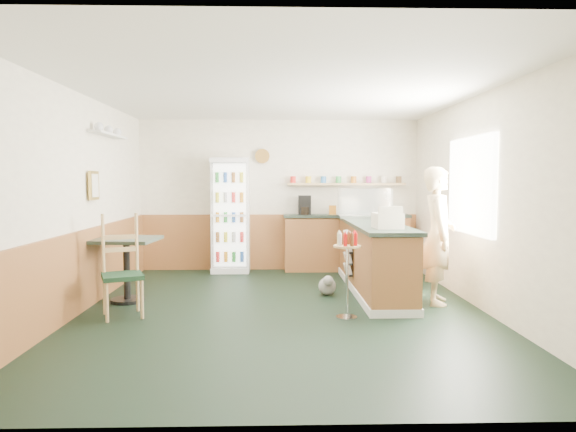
{
  "coord_description": "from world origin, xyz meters",
  "views": [
    {
      "loc": [
        -0.09,
        -6.29,
        1.62
      ],
      "look_at": [
        0.1,
        0.6,
        1.14
      ],
      "focal_mm": 32.0,
      "sensor_mm": 36.0,
      "label": 1
    }
  ],
  "objects_px": {
    "condiment_stand": "(347,261)",
    "cafe_table": "(127,257)",
    "display_case": "(364,204)",
    "cash_register": "(388,221)",
    "shopkeeper": "(438,236)",
    "drinks_fridge": "(231,215)",
    "cafe_chair": "(125,262)"
  },
  "relations": [
    {
      "from": "condiment_stand",
      "to": "cafe_table",
      "type": "height_order",
      "value": "condiment_stand"
    },
    {
      "from": "cafe_table",
      "to": "display_case",
      "type": "bearing_deg",
      "value": 21.33
    },
    {
      "from": "cash_register",
      "to": "cafe_table",
      "type": "relative_size",
      "value": 0.41
    },
    {
      "from": "display_case",
      "to": "shopkeeper",
      "type": "distance_m",
      "value": 1.72
    },
    {
      "from": "drinks_fridge",
      "to": "display_case",
      "type": "relative_size",
      "value": 2.41
    },
    {
      "from": "cash_register",
      "to": "cafe_table",
      "type": "bearing_deg",
      "value": 170.72
    },
    {
      "from": "cash_register",
      "to": "cafe_table",
      "type": "distance_m",
      "value": 3.46
    },
    {
      "from": "cafe_chair",
      "to": "cash_register",
      "type": "bearing_deg",
      "value": -16.53
    },
    {
      "from": "drinks_fridge",
      "to": "display_case",
      "type": "height_order",
      "value": "drinks_fridge"
    },
    {
      "from": "shopkeeper",
      "to": "cafe_table",
      "type": "distance_m",
      "value": 4.12
    },
    {
      "from": "drinks_fridge",
      "to": "shopkeeper",
      "type": "bearing_deg",
      "value": -39.98
    },
    {
      "from": "cash_register",
      "to": "shopkeeper",
      "type": "distance_m",
      "value": 0.75
    },
    {
      "from": "drinks_fridge",
      "to": "condiment_stand",
      "type": "relative_size",
      "value": 2.0
    },
    {
      "from": "display_case",
      "to": "shopkeeper",
      "type": "xyz_separation_m",
      "value": [
        0.7,
        -1.54,
        -0.35
      ]
    },
    {
      "from": "shopkeeper",
      "to": "condiment_stand",
      "type": "bearing_deg",
      "value": 130.5
    },
    {
      "from": "shopkeeper",
      "to": "condiment_stand",
      "type": "relative_size",
      "value": 1.79
    },
    {
      "from": "cash_register",
      "to": "shopkeeper",
      "type": "relative_size",
      "value": 0.2
    },
    {
      "from": "drinks_fridge",
      "to": "cafe_chair",
      "type": "xyz_separation_m",
      "value": [
        -1.03,
        -2.88,
        -0.37
      ]
    },
    {
      "from": "cash_register",
      "to": "cafe_chair",
      "type": "xyz_separation_m",
      "value": [
        -3.24,
        -0.3,
        -0.47
      ]
    },
    {
      "from": "display_case",
      "to": "cash_register",
      "type": "height_order",
      "value": "display_case"
    },
    {
      "from": "condiment_stand",
      "to": "cafe_table",
      "type": "distance_m",
      "value": 2.95
    },
    {
      "from": "shopkeeper",
      "to": "cafe_chair",
      "type": "xyz_separation_m",
      "value": [
        -3.94,
        -0.44,
        -0.26
      ]
    },
    {
      "from": "shopkeeper",
      "to": "condiment_stand",
      "type": "distance_m",
      "value": 1.47
    },
    {
      "from": "cash_register",
      "to": "condiment_stand",
      "type": "height_order",
      "value": "cash_register"
    },
    {
      "from": "drinks_fridge",
      "to": "cafe_chair",
      "type": "height_order",
      "value": "drinks_fridge"
    },
    {
      "from": "display_case",
      "to": "cafe_table",
      "type": "xyz_separation_m",
      "value": [
        -3.4,
        -1.33,
        -0.64
      ]
    },
    {
      "from": "display_case",
      "to": "cafe_chair",
      "type": "relative_size",
      "value": 0.68
    },
    {
      "from": "display_case",
      "to": "drinks_fridge",
      "type": "bearing_deg",
      "value": 157.79
    },
    {
      "from": "drinks_fridge",
      "to": "condiment_stand",
      "type": "distance_m",
      "value": 3.52
    },
    {
      "from": "shopkeeper",
      "to": "cafe_table",
      "type": "relative_size",
      "value": 2.1
    },
    {
      "from": "drinks_fridge",
      "to": "cash_register",
      "type": "height_order",
      "value": "drinks_fridge"
    },
    {
      "from": "shopkeeper",
      "to": "cafe_chair",
      "type": "distance_m",
      "value": 3.97
    }
  ]
}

